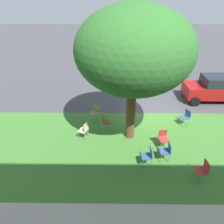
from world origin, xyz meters
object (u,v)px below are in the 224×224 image
at_px(chair_1, 167,150).
at_px(chair_5, 105,121).
at_px(chair_0, 163,137).
at_px(chair_3, 203,169).
at_px(chair_7, 186,116).
at_px(chair_4, 148,155).
at_px(chair_6, 84,129).
at_px(street_tree, 134,51).
at_px(parked_car, 215,88).
at_px(chair_2, 95,111).

distance_m(chair_1, chair_5, 3.43).
bearing_deg(chair_0, chair_3, 119.85).
xyz_separation_m(chair_3, chair_7, (-0.50, -3.75, 0.00)).
bearing_deg(chair_4, chair_3, 159.22).
height_order(chair_0, chair_6, same).
distance_m(street_tree, chair_5, 3.90).
bearing_deg(chair_6, chair_7, -166.22).
xyz_separation_m(chair_1, parked_car, (-4.31, -5.67, 0.32)).
xyz_separation_m(chair_0, parked_car, (-4.27, -4.81, 0.32)).
relative_size(chair_5, chair_7, 1.00).
relative_size(chair_6, chair_7, 1.00).
bearing_deg(chair_7, parked_car, -132.38).
distance_m(street_tree, chair_7, 4.89).
bearing_deg(chair_3, chair_7, -97.62).
distance_m(chair_1, chair_6, 3.90).
bearing_deg(chair_2, chair_3, 136.11).
bearing_deg(chair_5, chair_2, -59.36).
distance_m(chair_1, chair_2, 4.55).
distance_m(chair_5, chair_7, 4.32).
bearing_deg(chair_1, parked_car, -127.29).
bearing_deg(chair_7, chair_1, 59.12).
bearing_deg(chair_1, chair_7, -120.88).
bearing_deg(chair_6, street_tree, -174.95).
relative_size(street_tree, chair_5, 6.77).
distance_m(chair_4, chair_5, 3.08).
distance_m(chair_1, parked_car, 7.13).
bearing_deg(parked_car, chair_2, 18.20).
xyz_separation_m(street_tree, chair_5, (1.23, -0.55, -3.66)).
distance_m(street_tree, chair_0, 4.02).
distance_m(chair_4, chair_6, 3.30).
bearing_deg(chair_3, street_tree, -46.18).
xyz_separation_m(chair_3, chair_6, (4.75, -2.46, 0.00)).
xyz_separation_m(chair_2, chair_7, (-4.88, 0.46, 0.00)).
bearing_deg(chair_6, chair_5, -142.57).
bearing_deg(parked_car, street_tree, 35.14).
relative_size(chair_2, chair_5, 1.00).
bearing_deg(chair_2, chair_0, 144.79).
relative_size(chair_4, parked_car, 0.24).
bearing_deg(chair_3, parked_car, -115.48).
distance_m(chair_2, chair_6, 1.79).
height_order(chair_1, chair_5, same).
bearing_deg(chair_1, street_tree, -48.69).
bearing_deg(chair_0, chair_6, -8.96).
relative_size(chair_0, chair_3, 1.00).
height_order(chair_3, chair_4, same).
bearing_deg(chair_0, chair_5, -26.03).
xyz_separation_m(chair_2, chair_4, (-2.44, 3.48, 0.00)).
xyz_separation_m(chair_5, parked_car, (-6.97, -3.50, 0.32)).
distance_m(chair_0, chair_2, 4.03).
relative_size(chair_3, chair_7, 1.00).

